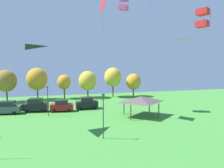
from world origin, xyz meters
name	(u,v)px	position (x,y,z in m)	size (l,w,h in m)	color
kite_flying_2	(179,46)	(11.24, 23.02, 11.59)	(2.66, 2.22, 0.08)	orange
kite_flying_3	(124,3)	(8.83, 38.33, 20.54)	(2.15, 2.12, 2.67)	#E54C93
kite_flying_5	(202,18)	(12.95, 21.34, 14.63)	(1.71, 1.71, 2.07)	red
kite_flying_7	(103,5)	(4.18, 34.54, 18.99)	(0.85, 3.31, 6.64)	red
kite_flying_8	(25,58)	(-7.49, 31.28, 10.21)	(3.65, 3.96, 0.64)	black
parked_car_leftmost	(7,108)	(-12.78, 41.26, 1.18)	(4.91, 2.41, 2.40)	#4C5156
parked_car_second_from_left	(36,105)	(-7.83, 41.79, 1.27)	(4.80, 2.53, 2.62)	black
parked_car_third_from_left	(62,106)	(-2.88, 40.82, 1.15)	(4.47, 2.30, 2.33)	maroon
parked_car_rightmost_in_row	(87,103)	(2.07, 41.71, 1.23)	(4.55, 2.14, 2.51)	black
park_pavilion	(141,99)	(10.88, 34.08, 3.08)	(6.59, 5.01, 3.60)	brown
light_post_0	(48,99)	(-5.26, 38.02, 3.08)	(0.36, 0.20, 5.38)	#2D2D33
light_post_2	(103,113)	(2.35, 25.31, 3.30)	(0.36, 0.20, 5.81)	#2D2D33
treeline_tree_1	(6,81)	(-15.75, 53.00, 5.14)	(4.78, 4.78, 7.78)	brown
treeline_tree_2	(37,79)	(-8.97, 54.46, 5.29)	(5.12, 5.12, 8.11)	brown
treeline_tree_3	(64,82)	(-2.36, 54.48, 4.35)	(3.50, 3.50, 6.30)	brown
treeline_tree_4	(88,81)	(3.80, 54.40, 4.58)	(4.73, 4.73, 7.18)	brown
treeline_tree_5	(113,77)	(10.62, 53.87, 5.47)	(4.68, 4.68, 8.06)	brown
treeline_tree_6	(133,82)	(16.39, 53.39, 4.15)	(4.06, 4.06, 6.39)	brown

